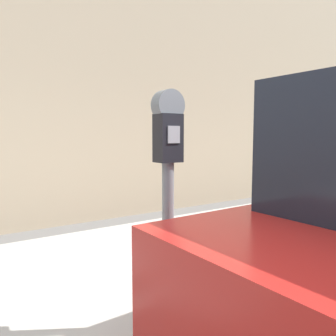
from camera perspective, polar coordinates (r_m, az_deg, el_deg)
The scene contains 3 objects.
sidewalk at distance 3.45m, azimuth -9.56°, elevation -17.71°, with size 24.00×2.80×0.12m.
building_facade at distance 5.59m, azimuth -20.63°, elevation 17.67°, with size 24.00×0.30×5.25m.
parking_meter at distance 2.13m, azimuth 0.00°, elevation -1.42°, with size 0.20×0.13×1.60m.
Camera 1 is at (-1.28, -0.71, 1.42)m, focal length 35.00 mm.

